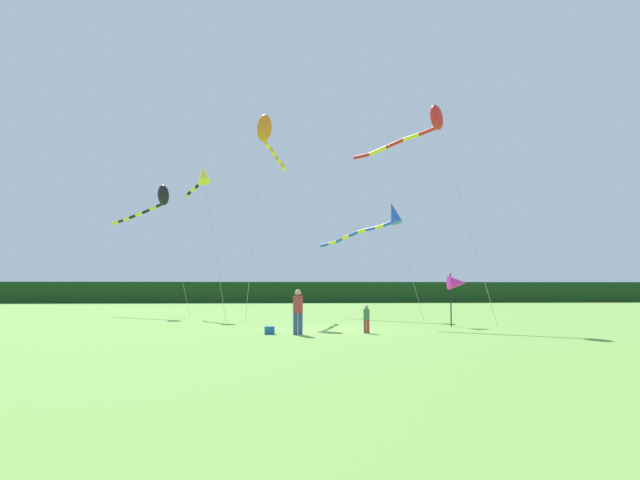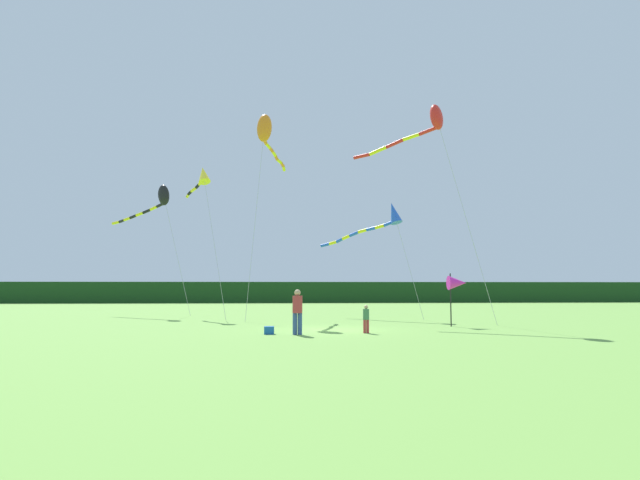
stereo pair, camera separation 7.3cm
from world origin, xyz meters
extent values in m
plane|color=#6B9E42|center=(0.00, 0.00, 0.00)|extent=(120.00, 120.00, 0.00)
cube|color=#193D19|center=(0.00, 45.00, 1.28)|extent=(108.00, 3.51, 2.56)
cylinder|color=#334C8C|center=(-1.62, -2.42, 0.44)|extent=(0.18, 0.18, 0.87)
cylinder|color=#334C8C|center=(-1.42, -2.42, 0.44)|extent=(0.18, 0.18, 0.87)
cylinder|color=#B23338|center=(-1.52, -2.42, 1.22)|extent=(0.40, 0.40, 0.69)
sphere|color=tan|center=(-1.52, -2.42, 1.69)|extent=(0.25, 0.25, 0.25)
cylinder|color=#B23338|center=(1.30, -1.86, 0.28)|extent=(0.12, 0.12, 0.56)
cylinder|color=#B23338|center=(1.43, -1.86, 0.28)|extent=(0.12, 0.12, 0.56)
cylinder|color=#3F724C|center=(1.36, -1.86, 0.78)|extent=(0.26, 0.26, 0.44)
sphere|color=tan|center=(1.36, -1.86, 1.08)|extent=(0.16, 0.16, 0.16)
cube|color=#1959B2|center=(-2.66, -2.08, 0.16)|extent=(0.40, 0.38, 0.31)
cylinder|color=black|center=(6.11, 1.77, 1.29)|extent=(0.06, 0.06, 2.58)
cone|color=#E026B2|center=(6.46, 1.77, 2.12)|extent=(0.90, 0.70, 0.70)
cylinder|color=#B2B2B2|center=(5.47, 7.89, 3.25)|extent=(1.41, 1.53, 6.50)
cone|color=blue|center=(4.77, 8.64, 6.49)|extent=(1.30, 1.32, 1.50)
cylinder|color=blue|center=(4.50, 8.82, 5.85)|extent=(0.71, 0.57, 0.40)
cylinder|color=yellow|center=(4.00, 9.24, 5.70)|extent=(0.63, 0.62, 0.30)
cylinder|color=blue|center=(3.52, 9.68, 5.60)|extent=(0.64, 0.60, 0.28)
cylinder|color=yellow|center=(3.04, 10.12, 5.50)|extent=(0.63, 0.62, 0.30)
cylinder|color=blue|center=(2.55, 10.56, 5.35)|extent=(0.68, 0.60, 0.39)
cylinder|color=yellow|center=(2.10, 11.03, 5.18)|extent=(0.58, 0.68, 0.35)
cylinder|color=blue|center=(1.73, 11.56, 5.02)|extent=(0.54, 0.70, 0.35)
cylinder|color=yellow|center=(1.33, 12.08, 4.89)|extent=(0.61, 0.64, 0.30)
cylinder|color=blue|center=(0.84, 12.51, 4.78)|extent=(0.69, 0.55, 0.32)
cylinder|color=#B2B2B2|center=(-6.33, 9.78, 4.67)|extent=(2.00, 3.95, 9.35)
cone|color=yellow|center=(-7.32, 11.74, 9.35)|extent=(1.23, 1.42, 1.38)
cylinder|color=yellow|center=(-7.49, 12.00, 8.84)|extent=(0.53, 0.64, 0.30)
cylinder|color=black|center=(-7.80, 12.52, 8.72)|extent=(0.46, 0.67, 0.32)
cylinder|color=yellow|center=(-8.13, 13.03, 8.57)|extent=(0.58, 0.64, 0.37)
cylinder|color=black|center=(-8.46, 13.54, 8.43)|extent=(0.47, 0.67, 0.31)
cylinder|color=yellow|center=(-8.70, 14.10, 8.33)|extent=(0.40, 0.67, 0.30)
cylinder|color=#B2B2B2|center=(7.44, 3.20, 5.58)|extent=(2.44, 1.74, 11.16)
ellipsoid|color=red|center=(6.23, 4.06, 11.15)|extent=(1.24, 1.26, 1.53)
cylinder|color=red|center=(5.82, 4.33, 10.46)|extent=(0.97, 0.75, 0.43)
cylinder|color=yellow|center=(5.03, 4.92, 10.26)|extent=(0.92, 0.80, 0.36)
cylinder|color=red|center=(4.20, 5.44, 10.01)|extent=(1.04, 0.63, 0.53)
cylinder|color=yellow|center=(3.32, 5.90, 9.69)|extent=(1.01, 0.69, 0.50)
cylinder|color=red|center=(2.46, 6.39, 9.48)|extent=(0.97, 0.68, 0.31)
cylinder|color=#B2B2B2|center=(-9.29, 13.55, 4.19)|extent=(2.33, 1.79, 8.38)
ellipsoid|color=black|center=(-10.44, 14.43, 8.38)|extent=(1.34, 1.24, 1.64)
cylinder|color=black|center=(-10.70, 14.63, 7.70)|extent=(0.68, 0.59, 0.36)
cylinder|color=yellow|center=(-11.23, 15.03, 7.53)|extent=(0.69, 0.58, 0.36)
cylinder|color=black|center=(-11.80, 15.37, 7.35)|extent=(0.73, 0.50, 0.39)
cylinder|color=yellow|center=(-12.37, 15.70, 7.18)|extent=(0.70, 0.55, 0.34)
cylinder|color=black|center=(-12.92, 16.07, 7.04)|extent=(0.69, 0.57, 0.34)
cylinder|color=yellow|center=(-13.45, 16.46, 6.91)|extent=(0.67, 0.58, 0.31)
cylinder|color=black|center=(-13.95, 16.89, 6.81)|extent=(0.64, 0.62, 0.29)
cylinder|color=yellow|center=(-14.48, 17.27, 6.71)|extent=(0.70, 0.50, 0.29)
cylinder|color=#B2B2B2|center=(-3.69, 7.34, 5.82)|extent=(0.92, 2.43, 11.65)
ellipsoid|color=orange|center=(-3.24, 8.54, 11.64)|extent=(1.22, 1.25, 1.87)
cylinder|color=orange|center=(-3.20, 8.80, 10.88)|extent=(0.29, 0.59, 0.30)
cylinder|color=yellow|center=(-3.05, 9.29, 10.76)|extent=(0.42, 0.61, 0.33)
cylinder|color=orange|center=(-2.85, 9.78, 10.62)|extent=(0.39, 0.60, 0.32)
cylinder|color=yellow|center=(-2.67, 10.27, 10.49)|extent=(0.37, 0.61, 0.33)
cylinder|color=orange|center=(-2.53, 10.77, 10.36)|extent=(0.31, 0.60, 0.33)
cylinder|color=yellow|center=(-2.35, 11.25, 10.23)|extent=(0.46, 0.59, 0.31)
cylinder|color=orange|center=(-2.13, 11.73, 10.11)|extent=(0.37, 0.60, 0.32)
cylinder|color=yellow|center=(-2.02, 12.24, 9.97)|extent=(0.28, 0.60, 0.35)
camera|label=1|loc=(-2.31, -25.09, 1.91)|focal=31.30mm
camera|label=2|loc=(-2.24, -25.09, 1.91)|focal=31.30mm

